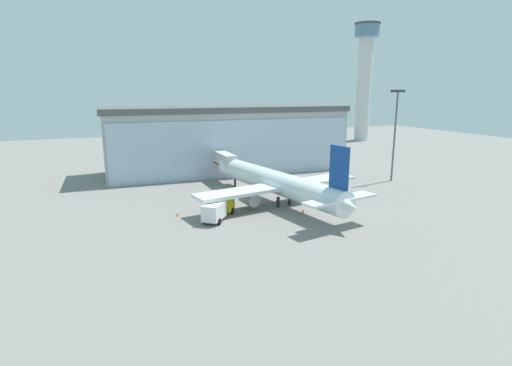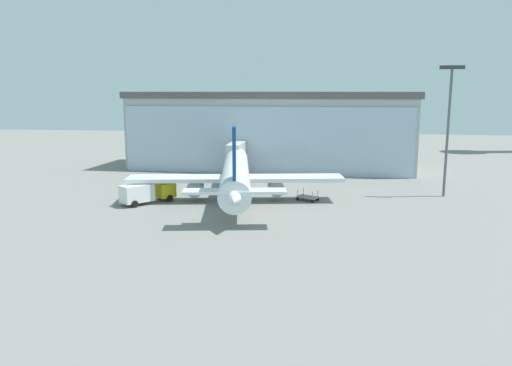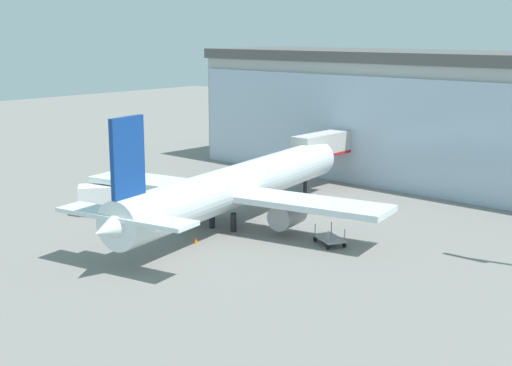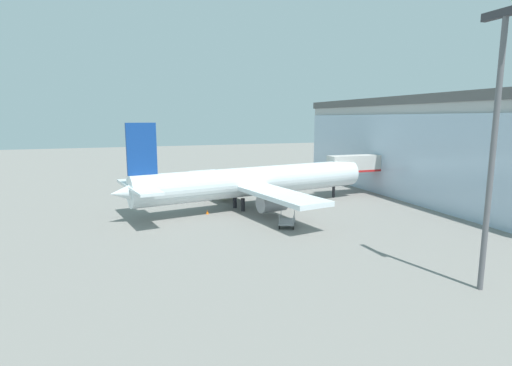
# 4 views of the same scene
# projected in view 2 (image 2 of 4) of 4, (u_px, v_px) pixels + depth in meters

# --- Properties ---
(ground) EXTENTS (240.00, 240.00, 0.00)m
(ground) POSITION_uv_depth(u_px,v_px,m) (233.00, 215.00, 58.75)
(ground) COLOR gray
(terminal_building) EXTENTS (53.40, 17.33, 14.33)m
(terminal_building) POSITION_uv_depth(u_px,v_px,m) (271.00, 130.00, 94.02)
(terminal_building) COLOR #A9A9A9
(terminal_building) RESTS_ON ground
(jet_bridge) EXTENTS (2.35, 12.50, 5.89)m
(jet_bridge) POSITION_uv_depth(u_px,v_px,m) (239.00, 150.00, 86.02)
(jet_bridge) COLOR beige
(jet_bridge) RESTS_ON ground
(apron_light_mast) EXTENTS (3.20, 0.40, 17.81)m
(apron_light_mast) POSITION_uv_depth(u_px,v_px,m) (449.00, 120.00, 67.64)
(apron_light_mast) COLOR #59595E
(apron_light_mast) RESTS_ON ground
(airplane) EXTENTS (28.79, 35.18, 10.82)m
(airplane) POSITION_uv_depth(u_px,v_px,m) (236.00, 175.00, 66.99)
(airplane) COLOR white
(airplane) RESTS_ON ground
(catering_truck) EXTENTS (6.30, 7.06, 2.65)m
(catering_truck) POSITION_uv_depth(u_px,v_px,m) (146.00, 192.00, 64.83)
(catering_truck) COLOR yellow
(catering_truck) RESTS_ON ground
(baggage_cart) EXTENTS (3.22, 2.73, 1.50)m
(baggage_cart) POSITION_uv_depth(u_px,v_px,m) (308.00, 197.00, 66.58)
(baggage_cart) COLOR gray
(baggage_cart) RESTS_ON ground
(safety_cone_nose) EXTENTS (0.36, 0.36, 0.55)m
(safety_cone_nose) POSITION_uv_depth(u_px,v_px,m) (238.00, 208.00, 61.33)
(safety_cone_nose) COLOR orange
(safety_cone_nose) RESTS_ON ground
(safety_cone_wingtip) EXTENTS (0.36, 0.36, 0.55)m
(safety_cone_wingtip) POSITION_uv_depth(u_px,v_px,m) (121.00, 195.00, 69.09)
(safety_cone_wingtip) COLOR orange
(safety_cone_wingtip) RESTS_ON ground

